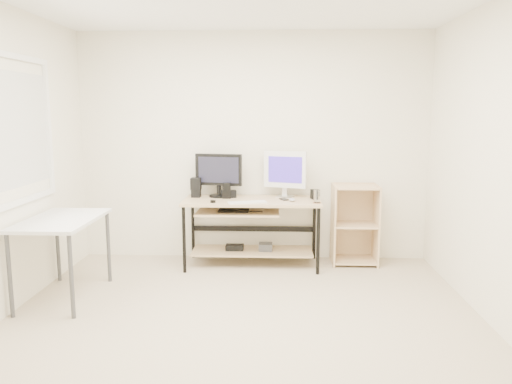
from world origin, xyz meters
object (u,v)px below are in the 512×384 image
Objects in this scene: desk at (250,218)px; side_table at (62,227)px; shelf_unit at (354,224)px; audio_controller at (227,191)px; black_monitor at (219,172)px; white_imac at (285,171)px.

side_table is (-1.65, -1.06, 0.13)m from desk.
shelf_unit is 1.49m from audio_controller.
black_monitor is at bearing 43.10° from side_table.
white_imac is (0.75, 0.01, 0.02)m from black_monitor.
shelf_unit is at bearing 23.33° from side_table.
side_table is 1.79m from audio_controller.
white_imac reaches higher than desk.
black_monitor reaches higher than desk.
side_table is at bearing -144.73° from audio_controller.
white_imac reaches higher than shelf_unit.
audio_controller is at bearing -153.67° from white_imac.
desk is 1.19m from shelf_unit.
black_monitor is at bearing 132.14° from audio_controller.
desk is 1.67× the size of shelf_unit.
white_imac is 0.69m from audio_controller.
black_monitor is at bearing 156.86° from desk.
white_imac is (0.39, 0.16, 0.51)m from desk.
shelf_unit is 0.99m from white_imac.
side_table is at bearing -126.61° from black_monitor.
side_table is 5.69× the size of audio_controller.
desk is 1.50× the size of side_table.
desk is 0.63m from black_monitor.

